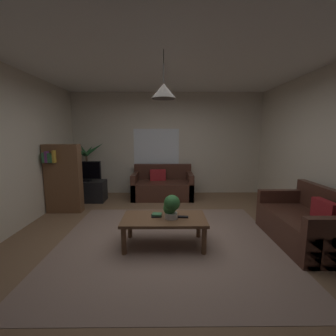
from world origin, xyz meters
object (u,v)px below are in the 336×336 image
(couch_right_side, at_px, (306,225))
(potted_plant_on_table, at_px, (171,206))
(coffee_table, at_px, (164,222))
(tv_stand, at_px, (86,191))
(book_on_table_0, at_px, (156,216))
(book_on_table_1, at_px, (157,214))
(potted_palm_corner, at_px, (87,174))
(couch_under_window, at_px, (163,187))
(remote_on_table_0, at_px, (183,217))
(tv, at_px, (85,171))
(bookshelf_corner, at_px, (63,178))
(pendant_lamp, at_px, (164,91))

(couch_right_side, relative_size, potted_plant_on_table, 4.09)
(coffee_table, distance_m, tv_stand, 2.85)
(book_on_table_0, distance_m, book_on_table_1, 0.02)
(potted_plant_on_table, relative_size, potted_palm_corner, 0.24)
(book_on_table_0, bearing_deg, book_on_table_1, -0.70)
(potted_plant_on_table, distance_m, tv_stand, 2.96)
(couch_under_window, bearing_deg, remote_on_table_0, -82.36)
(book_on_table_0, relative_size, tv_stand, 0.16)
(couch_right_side, bearing_deg, potted_palm_corner, -121.69)
(tv, bearing_deg, tv_stand, 90.00)
(couch_right_side, height_order, book_on_table_1, couch_right_side)
(couch_under_window, relative_size, potted_plant_on_table, 4.38)
(remote_on_table_0, distance_m, tv_stand, 3.04)
(book_on_table_1, bearing_deg, couch_under_window, 88.99)
(potted_palm_corner, bearing_deg, couch_right_side, -31.69)
(couch_right_side, relative_size, book_on_table_1, 10.28)
(potted_plant_on_table, bearing_deg, bookshelf_corner, 146.46)
(couch_right_side, relative_size, tv, 1.86)
(bookshelf_corner, bearing_deg, couch_right_side, -18.00)
(remote_on_table_0, xyz_separation_m, pendant_lamp, (-0.26, 0.01, 1.73))
(tv, relative_size, pendant_lamp, 1.23)
(tv_stand, bearing_deg, book_on_table_0, -49.83)
(book_on_table_1, distance_m, potted_palm_corner, 3.18)
(potted_palm_corner, height_order, bookshelf_corner, potted_palm_corner)
(tv_stand, bearing_deg, couch_right_side, -27.66)
(couch_under_window, distance_m, book_on_table_1, 2.39)
(remote_on_table_0, xyz_separation_m, potted_palm_corner, (-2.27, 2.59, 0.16))
(book_on_table_1, bearing_deg, remote_on_table_0, -7.55)
(bookshelf_corner, distance_m, pendant_lamp, 2.89)
(couch_right_side, distance_m, tv_stand, 4.48)
(couch_under_window, relative_size, pendant_lamp, 2.45)
(couch_under_window, height_order, tv_stand, couch_under_window)
(potted_plant_on_table, xyz_separation_m, bookshelf_corner, (-2.17, 1.44, 0.11))
(bookshelf_corner, bearing_deg, book_on_table_1, -34.79)
(potted_palm_corner, bearing_deg, potted_plant_on_table, -51.14)
(remote_on_table_0, bearing_deg, book_on_table_1, 88.60)
(book_on_table_0, relative_size, potted_plant_on_table, 0.43)
(tv, xyz_separation_m, bookshelf_corner, (-0.19, -0.71, -0.03))
(tv, bearing_deg, couch_right_side, -27.42)
(couch_right_side, height_order, remote_on_table_0, couch_right_side)
(book_on_table_0, xyz_separation_m, tv_stand, (-1.77, 2.10, -0.18))
(couch_under_window, relative_size, tv_stand, 1.66)
(book_on_table_1, xyz_separation_m, bookshelf_corner, (-1.97, 1.37, 0.26))
(book_on_table_0, height_order, potted_palm_corner, potted_palm_corner)
(book_on_table_1, distance_m, pendant_lamp, 1.71)
(couch_right_side, distance_m, tv, 4.50)
(bookshelf_corner, height_order, pendant_lamp, pendant_lamp)
(book_on_table_0, distance_m, potted_palm_corner, 3.18)
(bookshelf_corner, bearing_deg, pendant_lamp, -34.18)
(coffee_table, xyz_separation_m, potted_palm_corner, (-2.01, 2.58, 0.24))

